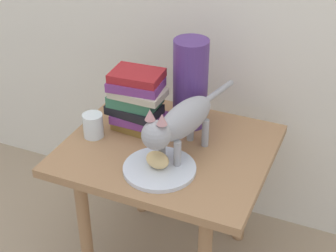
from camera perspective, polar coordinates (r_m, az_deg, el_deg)
side_table at (r=1.76m, az=0.00°, el=-4.39°), size 0.68×0.58×0.53m
plate at (r=1.60m, az=-0.95°, el=-4.79°), size 0.23×0.23×0.01m
bread_roll at (r=1.59m, az=-1.19°, el=-3.80°), size 0.09×0.08×0.05m
cat at (r=1.60m, az=1.36°, el=0.43°), size 0.15×0.47×0.23m
book_stack at (r=1.76m, az=-3.46°, el=2.73°), size 0.21×0.15×0.22m
green_vase at (r=1.77m, az=2.52°, el=4.78°), size 0.12×0.12×0.32m
candle_jar at (r=1.77m, az=-8.36°, el=-0.06°), size 0.07×0.07×0.08m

